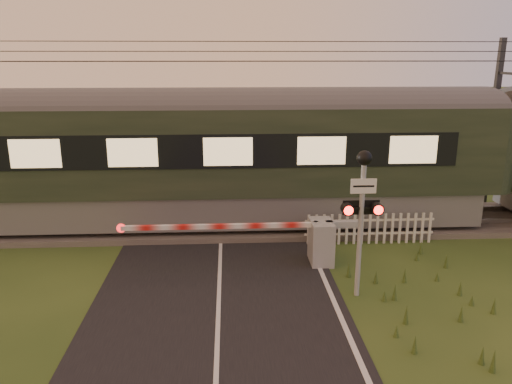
{
  "coord_description": "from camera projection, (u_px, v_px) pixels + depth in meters",
  "views": [
    {
      "loc": [
        0.29,
        -9.77,
        5.72
      ],
      "look_at": [
        1.01,
        3.2,
        2.12
      ],
      "focal_mm": 35.0,
      "sensor_mm": 36.0,
      "label": 1
    }
  ],
  "objects": [
    {
      "name": "crossing_signal",
      "position": [
        362.0,
        198.0,
        11.59
      ],
      "size": [
        0.92,
        0.36,
        3.61
      ],
      "color": "gray",
      "rests_on": "ground"
    },
    {
      "name": "ground",
      "position": [
        218.0,
        325.0,
        10.91
      ],
      "size": [
        160.0,
        160.0,
        0.0
      ],
      "primitive_type": "plane",
      "color": "#2A4219",
      "rests_on": "ground"
    },
    {
      "name": "overhead_wires",
      "position": [
        218.0,
        54.0,
        15.64
      ],
      "size": [
        120.0,
        0.62,
        0.62
      ],
      "color": "black",
      "rests_on": "ground"
    },
    {
      "name": "picket_fence",
      "position": [
        370.0,
        229.0,
        15.46
      ],
      "size": [
        4.06,
        0.08,
        0.98
      ],
      "color": "silver",
      "rests_on": "ground"
    },
    {
      "name": "catenary_mast",
      "position": [
        494.0,
        120.0,
        18.98
      ],
      "size": [
        0.2,
        2.45,
        6.3
      ],
      "color": "#2D2D30",
      "rests_on": "ground"
    },
    {
      "name": "boom_gate",
      "position": [
        312.0,
        240.0,
        13.98
      ],
      "size": [
        6.76,
        0.95,
        1.26
      ],
      "color": "gray",
      "rests_on": "ground"
    },
    {
      "name": "road",
      "position": [
        219.0,
        330.0,
        10.69
      ],
      "size": [
        6.0,
        140.0,
        0.03
      ],
      "color": "black",
      "rests_on": "ground"
    },
    {
      "name": "train",
      "position": [
        495.0,
        153.0,
        17.01
      ],
      "size": [
        46.65,
        3.22,
        4.36
      ],
      "color": "slate",
      "rests_on": "ground"
    },
    {
      "name": "track_bed",
      "position": [
        221.0,
        224.0,
        17.15
      ],
      "size": [
        140.0,
        3.4,
        0.39
      ],
      "color": "#47423D",
      "rests_on": "ground"
    }
  ]
}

